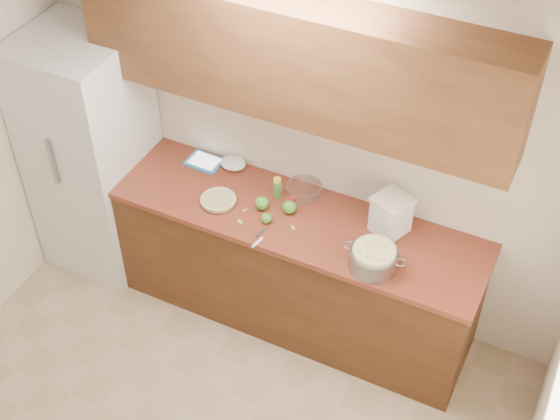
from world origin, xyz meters
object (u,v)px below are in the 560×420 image
at_px(colander, 374,258).
at_px(tablet, 205,162).
at_px(pie, 218,200).
at_px(flour_canister, 391,214).

height_order(colander, tablet, colander).
height_order(pie, colander, colander).
relative_size(pie, colander, 0.62).
bearing_deg(colander, flour_canister, 93.78).
distance_m(pie, flour_canister, 1.10).
xyz_separation_m(colander, tablet, (-1.37, 0.40, -0.06)).
bearing_deg(pie, flour_canister, 13.01).
bearing_deg(tablet, flour_canister, -1.00).
distance_m(colander, flour_canister, 0.34).
distance_m(flour_canister, tablet, 1.35).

